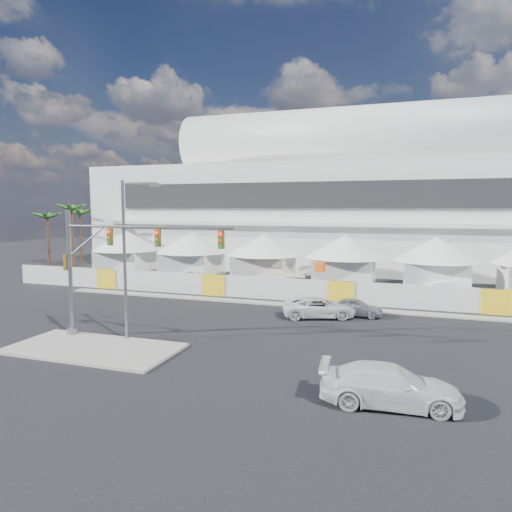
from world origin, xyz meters
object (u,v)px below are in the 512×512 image
(traffic_mast, at_px, (101,267))
(boom_lift, at_px, (285,284))
(sedan_silver, at_px, (355,307))
(pickup_curb, at_px, (319,307))
(pickup_near, at_px, (390,385))
(lot_car_a, at_px, (452,290))
(lot_car_c, at_px, (202,280))
(streetlight_median, at_px, (128,249))

(traffic_mast, height_order, boom_lift, traffic_mast)
(sedan_silver, xyz_separation_m, pickup_curb, (-2.58, -1.33, 0.07))
(sedan_silver, distance_m, pickup_near, 15.99)
(traffic_mast, bearing_deg, lot_car_a, 43.86)
(pickup_curb, bearing_deg, lot_car_a, -61.56)
(pickup_curb, xyz_separation_m, lot_car_a, (10.23, 11.15, 0.04))
(pickup_curb, height_order, lot_car_a, lot_car_a)
(pickup_curb, relative_size, lot_car_c, 1.20)
(sedan_silver, relative_size, streetlight_median, 0.41)
(pickup_curb, height_order, pickup_near, pickup_near)
(pickup_near, height_order, lot_car_a, pickup_near)
(traffic_mast, bearing_deg, boom_lift, 70.54)
(pickup_curb, xyz_separation_m, traffic_mast, (-11.87, -10.09, 3.89))
(streetlight_median, bearing_deg, traffic_mast, -173.88)
(traffic_mast, bearing_deg, pickup_curb, 40.38)
(lot_car_a, distance_m, streetlight_median, 29.62)
(streetlight_median, relative_size, boom_lift, 1.52)
(pickup_curb, distance_m, lot_car_c, 17.23)
(boom_lift, bearing_deg, pickup_curb, -50.29)
(pickup_curb, bearing_deg, pickup_near, -177.13)
(lot_car_c, relative_size, boom_lift, 0.71)
(pickup_near, bearing_deg, lot_car_a, -15.60)
(pickup_curb, relative_size, traffic_mast, 0.47)
(pickup_near, relative_size, lot_car_a, 1.21)
(lot_car_c, bearing_deg, pickup_curb, -105.74)
(lot_car_c, distance_m, boom_lift, 9.19)
(pickup_curb, bearing_deg, boom_lift, 10.67)
(pickup_curb, distance_m, traffic_mast, 16.06)
(pickup_curb, bearing_deg, lot_car_c, 36.99)
(lot_car_c, xyz_separation_m, traffic_mast, (2.42, -19.73, 3.99))
(streetlight_median, bearing_deg, boom_lift, 75.51)
(lot_car_c, height_order, boom_lift, boom_lift)
(sedan_silver, xyz_separation_m, traffic_mast, (-14.45, -11.42, 3.96))
(lot_car_a, relative_size, traffic_mast, 0.42)
(pickup_near, height_order, streetlight_median, streetlight_median)
(pickup_near, xyz_separation_m, lot_car_a, (4.47, 25.49, -0.05))
(traffic_mast, xyz_separation_m, boom_lift, (6.74, 19.09, -3.79))
(lot_car_a, height_order, traffic_mast, traffic_mast)
(sedan_silver, relative_size, lot_car_c, 0.89)
(lot_car_a, bearing_deg, traffic_mast, 144.54)
(sedan_silver, xyz_separation_m, pickup_near, (3.18, -15.67, 0.16))
(pickup_curb, relative_size, boom_lift, 0.85)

